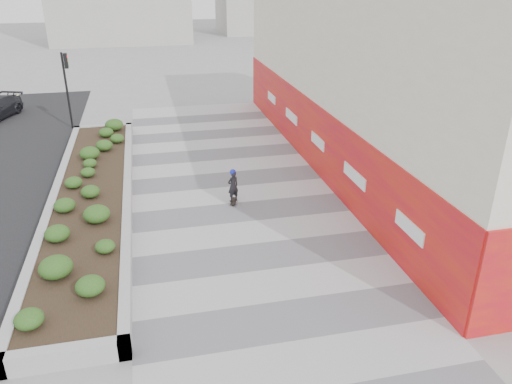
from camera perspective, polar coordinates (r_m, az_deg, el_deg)
ground at (r=14.46m, az=2.34°, el=-10.99°), size 160.00×160.00×0.00m
walkway at (r=16.92m, az=-0.28°, el=-5.24°), size 8.00×36.00×0.01m
building at (r=23.15m, az=13.86°, el=12.76°), size 6.04×24.08×8.00m
planter at (r=20.15m, az=-18.30°, el=-0.16°), size 3.00×18.00×0.90m
traffic_signal_near at (r=29.69m, az=-20.83°, el=11.95°), size 0.33×0.28×4.20m
manhole_cover at (r=17.02m, az=1.37°, el=-5.06°), size 0.44×0.44×0.01m
skateboarder at (r=19.08m, az=-2.64°, el=0.70°), size 0.54×0.75×1.40m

